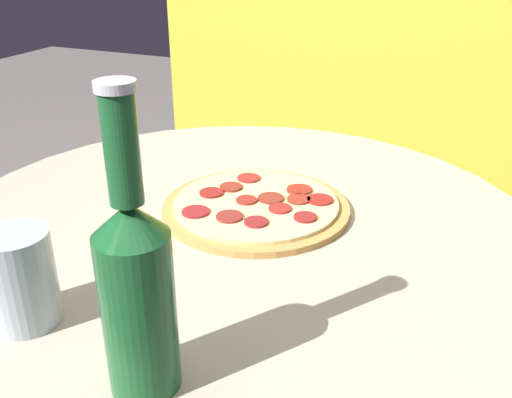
{
  "coord_description": "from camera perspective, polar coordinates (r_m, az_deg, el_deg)",
  "views": [
    {
      "loc": [
        0.33,
        -0.69,
        1.1
      ],
      "look_at": [
        0.01,
        0.04,
        0.72
      ],
      "focal_mm": 40.0,
      "sensor_mm": 36.0,
      "label": 1
    }
  ],
  "objects": [
    {
      "name": "beer_bottle",
      "position": [
        0.52,
        -11.86,
        -8.68
      ],
      "size": [
        0.07,
        0.07,
        0.29
      ],
      "color": "#195628",
      "rests_on": "table"
    },
    {
      "name": "drinking_glass",
      "position": [
        0.67,
        -22.48,
        -7.34
      ],
      "size": [
        0.08,
        0.08,
        0.11
      ],
      "color": "#ADBCC6",
      "rests_on": "table"
    },
    {
      "name": "fence_panel",
      "position": [
        1.76,
        12.82,
        15.76
      ],
      "size": [
        1.44,
        0.04,
        1.65
      ],
      "color": "gold",
      "rests_on": "ground_plane"
    },
    {
      "name": "pizza",
      "position": [
        0.88,
        0.02,
        -0.71
      ],
      "size": [
        0.29,
        0.29,
        0.02
      ],
      "color": "#C68E47",
      "rests_on": "table"
    },
    {
      "name": "table",
      "position": [
        0.94,
        -1.71,
        -11.09
      ],
      "size": [
        0.9,
        0.9,
        0.7
      ],
      "color": "#B2A893",
      "rests_on": "ground_plane"
    }
  ]
}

